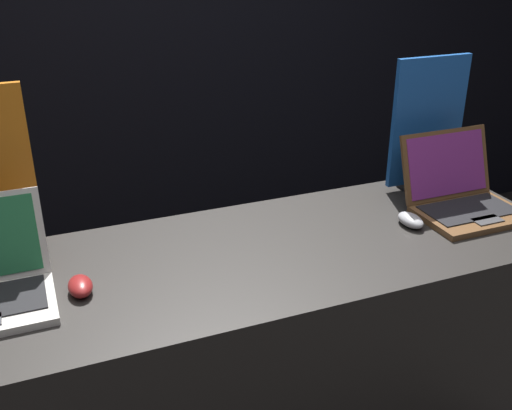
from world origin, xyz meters
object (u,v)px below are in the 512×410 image
object	(u,v)px
mouse_front	(80,286)
laptop_back	(461,194)
mouse_back	(411,220)
promo_stand_back	(427,127)

from	to	relation	value
mouse_front	laptop_back	size ratio (longest dim) A/B	0.30
mouse_front	laptop_back	world-z (taller)	laptop_back
mouse_front	mouse_back	bearing A→B (deg)	0.53
mouse_back	promo_stand_back	bearing A→B (deg)	49.01
mouse_back	promo_stand_back	xyz separation A→B (m)	(0.22, 0.25, 0.21)
mouse_front	promo_stand_back	world-z (taller)	promo_stand_back
mouse_front	laptop_back	xyz separation A→B (m)	(1.23, 0.04, 0.04)
promo_stand_back	mouse_back	bearing A→B (deg)	-130.99
mouse_front	mouse_back	size ratio (longest dim) A/B	0.97
mouse_front	promo_stand_back	bearing A→B (deg)	11.97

